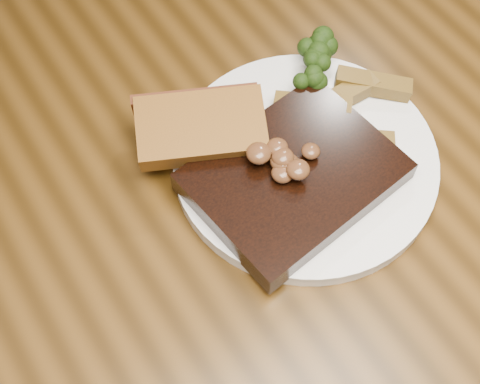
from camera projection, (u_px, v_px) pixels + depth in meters
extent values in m
cube|color=#462C0E|center=(249.00, 228.00, 0.65)|extent=(1.60, 0.90, 0.04)
cube|color=black|center=(88.00, 19.00, 1.23)|extent=(0.42, 0.42, 0.04)
cylinder|color=black|center=(133.00, 14.00, 1.52)|extent=(0.04, 0.04, 0.39)
cylinder|color=black|center=(4.00, 80.00, 1.43)|extent=(0.04, 0.04, 0.39)
cylinder|color=black|center=(214.00, 106.00, 1.39)|extent=(0.04, 0.04, 0.39)
cylinder|color=black|center=(79.00, 184.00, 1.30)|extent=(0.04, 0.04, 0.39)
cylinder|color=white|center=(305.00, 161.00, 0.66)|extent=(0.29, 0.29, 0.01)
cube|color=black|center=(294.00, 177.00, 0.62)|extent=(0.20, 0.16, 0.03)
cube|color=beige|center=(333.00, 230.00, 0.60)|extent=(0.13, 0.03, 0.02)
cube|color=brown|center=(202.00, 140.00, 0.64)|extent=(0.14, 0.11, 0.03)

